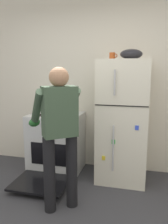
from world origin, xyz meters
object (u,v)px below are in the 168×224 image
stove_range (56,143)px  red_pot (65,111)px  coffee_mug (112,56)px  mixing_bowl (131,54)px  refrigerator (123,121)px  pepper_mill (43,104)px  person_cook (59,127)px

stove_range → red_pot: (0.16, -0.03, 0.52)m
red_pot → coffee_mug: 1.04m
mixing_bowl → stove_range: bearing=-179.1°
refrigerator → pepper_mill: bearing=171.3°
stove_range → pepper_mill: 0.67m
pepper_mill → mixing_bowl: size_ratio=0.67×
stove_range → coffee_mug: bearing=4.7°
coffee_mug → mixing_bowl: bearing=-11.0°
red_pot → mixing_bowl: mixing_bowl is taller
red_pot → pepper_mill: 0.53m
stove_range → pepper_mill: size_ratio=6.13×
stove_range → red_pot: red_pot is taller
red_pot → pepper_mill: (-0.46, 0.25, 0.04)m
red_pot → pepper_mill: size_ratio=1.78×
refrigerator → pepper_mill: 1.33m
person_cook → stove_range: bearing=113.6°
refrigerator → red_pot: 0.86m
person_cook → coffee_mug: (0.44, 0.97, 0.79)m
pepper_mill → mixing_bowl: 1.59m
refrigerator → coffee_mug: (-0.18, 0.05, 0.90)m
mixing_bowl → coffee_mug: bearing=169.0°
refrigerator → stove_range: refrigerator is taller
refrigerator → person_cook: bearing=-123.7°
person_cook → mixing_bowl: 1.41m
pepper_mill → red_pot: bearing=-28.5°
person_cook → red_pot: person_cook is taller
refrigerator → stove_range: 1.09m
stove_range → person_cook: (0.39, -0.90, 0.52)m
person_cook → coffee_mug: size_ratio=14.28×
refrigerator → stove_range: (-1.01, -0.02, -0.41)m
mixing_bowl → refrigerator: bearing=-179.8°
stove_range → refrigerator: bearing=1.0°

